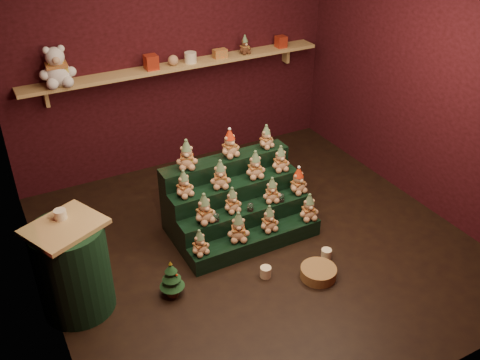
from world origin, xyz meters
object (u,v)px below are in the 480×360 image
mug_right (326,254)px  white_bear (55,61)px  snow_globe_c (281,197)px  side_table (73,268)px  snow_globe_a (216,217)px  wicker_basket (318,273)px  snow_globe_b (250,207)px  mini_christmas_tree (172,279)px  brown_bear (245,45)px  riser_tier_front (256,242)px  mug_left (266,272)px

mug_right → white_bear: 3.34m
snow_globe_c → side_table: bearing=-176.4°
snow_globe_a → wicker_basket: 1.09m
snow_globe_b → mini_christmas_tree: 1.09m
snow_globe_a → side_table: 1.39m
snow_globe_b → brown_bear: (0.87, 1.74, 1.02)m
riser_tier_front → side_table: 1.77m
side_table → wicker_basket: side_table is taller
white_bear → brown_bear: bearing=4.8°
snow_globe_a → mug_right: bearing=-34.3°
snow_globe_a → wicker_basket: size_ratio=0.26×
wicker_basket → mug_right: bearing=39.8°
snow_globe_b → snow_globe_c: (0.36, -0.00, 0.00)m
riser_tier_front → snow_globe_b: bearing=82.1°
snow_globe_a → mini_christmas_tree: size_ratio=0.23×
mini_christmas_tree → white_bear: size_ratio=0.73×
snow_globe_c → mug_right: snow_globe_c is taller
snow_globe_a → snow_globe_c: snow_globe_c is taller
riser_tier_front → snow_globe_b: snow_globe_b is taller
side_table → brown_bear: 3.38m
mug_right → wicker_basket: (-0.23, -0.19, 0.00)m
snow_globe_b → mug_left: snow_globe_b is taller
snow_globe_a → brown_bear: brown_bear is taller
mini_christmas_tree → wicker_basket: (1.28, -0.42, -0.13)m
snow_globe_c → side_table: 2.12m
side_table → brown_bear: size_ratio=4.02×
mug_left → wicker_basket: size_ratio=0.31×
snow_globe_a → side_table: size_ratio=0.10×
white_bear → brown_bear: white_bear is taller
snow_globe_c → side_table: (-2.12, -0.13, 0.03)m
snow_globe_c → brown_bear: 2.08m
mug_left → brown_bear: size_ratio=0.48×
snow_globe_a → snow_globe_b: (0.38, 0.00, -0.00)m
mug_right → wicker_basket: wicker_basket is taller
wicker_basket → white_bear: 3.36m
snow_globe_c → brown_bear: brown_bear is taller
snow_globe_c → white_bear: white_bear is taller
snow_globe_a → brown_bear: 2.37m
snow_globe_a → mini_christmas_tree: bearing=-149.0°
brown_bear → mini_christmas_tree: bearing=-134.8°
side_table → mini_christmas_tree: 0.84m
snow_globe_a → snow_globe_c: bearing=-0.0°
snow_globe_b → mini_christmas_tree: (-1.00, -0.37, -0.22)m
snow_globe_b → wicker_basket: size_ratio=0.26×
mug_left → wicker_basket: same height
white_bear → mug_left: bearing=-58.1°
mug_left → wicker_basket: 0.49m
riser_tier_front → snow_globe_a: 0.50m
riser_tier_front → mug_right: size_ratio=13.79×
snow_globe_a → wicker_basket: snow_globe_a is taller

